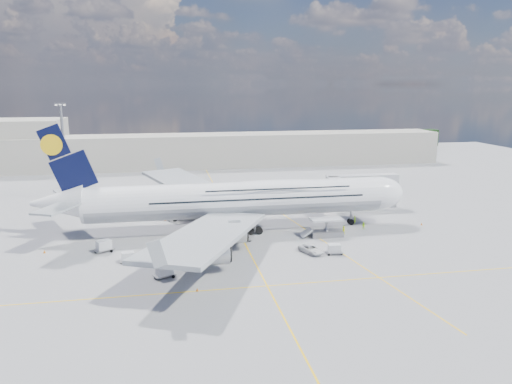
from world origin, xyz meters
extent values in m
plane|color=gray|center=(0.00, 0.00, 0.00)|extent=(300.00, 300.00, 0.00)
cube|color=yellow|center=(0.00, 0.00, 0.01)|extent=(0.25, 220.00, 0.01)
cube|color=yellow|center=(0.00, -20.00, 0.01)|extent=(120.00, 0.25, 0.01)
cube|color=yellow|center=(14.00, 10.00, 0.01)|extent=(14.16, 99.06, 0.01)
cylinder|color=white|center=(0.00, 10.00, 6.80)|extent=(62.00, 7.20, 7.20)
cylinder|color=#9EA0A5|center=(0.00, 10.00, 6.65)|extent=(60.76, 7.13, 7.13)
ellipsoid|color=white|center=(8.00, 10.00, 8.78)|extent=(36.00, 6.84, 3.76)
ellipsoid|color=white|center=(31.00, 10.00, 6.80)|extent=(11.52, 7.20, 7.20)
ellipsoid|color=black|center=(34.24, 10.00, 7.40)|extent=(3.84, 4.16, 1.44)
cone|color=white|center=(-35.50, 10.00, 7.60)|extent=(10.00, 6.84, 6.84)
cube|color=black|center=(-33.50, 10.00, 16.40)|extent=(11.02, 0.46, 14.61)
cylinder|color=yellow|center=(-35.60, 10.00, 18.90)|extent=(4.00, 0.60, 4.00)
cube|color=#999EA3|center=(-8.00, 30.00, 5.60)|extent=(25.49, 39.15, 3.35)
cube|color=#999EA3|center=(-8.00, -10.00, 5.60)|extent=(25.49, 39.15, 3.35)
cylinder|color=#B7BABF|center=(-3.00, 22.50, 3.20)|extent=(5.20, 3.50, 3.50)
cylinder|color=#B7BABF|center=(-7.50, 33.00, 3.20)|extent=(5.20, 3.50, 3.50)
cylinder|color=#B7BABF|center=(-3.00, -2.50, 3.20)|extent=(5.20, 3.50, 3.50)
cylinder|color=#B7BABF|center=(-7.50, -13.00, 3.20)|extent=(5.20, 3.50, 3.50)
cylinder|color=gray|center=(25.00, 10.00, 2.20)|extent=(0.44, 0.44, 3.80)
cylinder|color=black|center=(25.00, 10.00, 0.65)|extent=(1.30, 0.90, 1.30)
cylinder|color=gray|center=(0.00, 10.00, 2.20)|extent=(0.56, 0.56, 3.80)
cylinder|color=black|center=(0.00, 13.20, 0.75)|extent=(1.50, 0.90, 1.50)
cube|color=#B7B7BC|center=(25.00, 18.60, 7.10)|extent=(3.00, 10.00, 2.60)
cube|color=#B7B7BC|center=(33.00, 23.60, 7.10)|extent=(18.00, 3.00, 2.60)
cylinder|color=gray|center=(27.00, 21.60, 3.55)|extent=(0.80, 0.80, 7.10)
cylinder|color=black|center=(27.00, 21.60, 0.45)|extent=(0.90, 0.80, 0.90)
cylinder|color=gray|center=(41.00, 23.60, 3.55)|extent=(1.00, 1.00, 7.10)
cube|color=gray|center=(41.00, 23.60, 0.40)|extent=(2.00, 2.00, 0.80)
cylinder|color=#B7B7BC|center=(25.00, 14.80, 7.10)|extent=(3.60, 3.60, 2.80)
cube|color=silver|center=(17.00, 2.90, 3.50)|extent=(6.50, 3.20, 0.35)
cube|color=gray|center=(17.00, 2.90, 0.55)|extent=(6.50, 3.20, 1.10)
cube|color=gray|center=(17.00, 2.90, 2.05)|extent=(0.22, 1.99, 3.00)
cylinder|color=black|center=(14.40, 1.70, 0.35)|extent=(0.70, 0.30, 0.70)
cube|color=silver|center=(12.80, 2.90, 1.00)|extent=(2.16, 2.60, 1.60)
cylinder|color=gray|center=(-40.00, 45.00, 12.50)|extent=(0.70, 0.70, 25.00)
cube|color=gray|center=(-40.00, 45.00, 25.20)|extent=(3.00, 0.40, 0.60)
cube|color=#B2AD9E|center=(0.00, 95.00, 6.00)|extent=(180.00, 16.00, 12.00)
cube|color=#B2AD9E|center=(-70.00, 100.00, 9.00)|extent=(40.00, 22.00, 18.00)
cube|color=#193814|center=(40.00, 140.00, 4.00)|extent=(160.00, 6.00, 8.00)
cube|color=gray|center=(-10.25, -1.80, 0.30)|extent=(2.89, 2.05, 0.16)
cylinder|color=black|center=(-11.30, -2.32, 0.19)|extent=(0.38, 0.16, 0.38)
cylinder|color=black|center=(-9.21, -1.27, 0.19)|extent=(0.38, 0.16, 0.38)
cube|color=gray|center=(-21.50, -5.47, 0.33)|extent=(3.08, 2.04, 0.17)
cylinder|color=black|center=(-22.64, -6.04, 0.21)|extent=(0.42, 0.17, 0.42)
cylinder|color=black|center=(-20.37, -4.90, 0.21)|extent=(0.42, 0.17, 0.42)
cube|color=silver|center=(-21.50, -5.47, 1.09)|extent=(2.32, 1.80, 1.42)
cube|color=gray|center=(-15.38, -13.56, 0.39)|extent=(3.81, 3.00, 0.20)
cylinder|color=black|center=(-16.73, -14.23, 0.25)|extent=(0.49, 0.20, 0.49)
cylinder|color=black|center=(-14.03, -12.88, 0.25)|extent=(0.49, 0.20, 0.49)
cube|color=silver|center=(-15.38, -13.56, 1.29)|extent=(2.94, 2.54, 1.68)
cube|color=gray|center=(-26.22, 1.09, 0.40)|extent=(3.87, 3.27, 0.20)
cylinder|color=black|center=(-27.59, 0.40, 0.25)|extent=(0.50, 0.20, 0.50)
cylinder|color=black|center=(-24.86, 1.77, 0.25)|extent=(0.50, 0.20, 0.50)
cube|color=silver|center=(-26.22, 1.09, 1.31)|extent=(3.02, 2.72, 1.71)
cube|color=gray|center=(14.91, -8.02, 0.35)|extent=(3.15, 1.93, 0.18)
cylinder|color=black|center=(13.72, -8.62, 0.22)|extent=(0.44, 0.18, 0.44)
cylinder|color=black|center=(16.10, -7.43, 0.22)|extent=(0.44, 0.18, 0.44)
cube|color=silver|center=(14.91, -8.02, 1.14)|extent=(2.34, 1.74, 1.49)
cube|color=gray|center=(-0.06, 2.66, 0.37)|extent=(3.48, 2.43, 0.19)
cylinder|color=black|center=(-1.32, 2.03, 0.23)|extent=(0.46, 0.19, 0.46)
cylinder|color=black|center=(1.20, 3.29, 0.23)|extent=(0.46, 0.19, 0.46)
cube|color=silver|center=(-7.29, -7.35, 0.63)|extent=(2.61, 1.42, 1.16)
cube|color=black|center=(-7.29, -7.35, 1.34)|extent=(1.00, 1.16, 0.45)
cylinder|color=black|center=(-8.19, -7.84, 0.29)|extent=(0.57, 0.22, 0.57)
cylinder|color=black|center=(-6.40, -6.86, 0.29)|extent=(0.57, 0.22, 0.57)
cube|color=gray|center=(-11.11, 21.60, 1.12)|extent=(7.76, 5.17, 2.24)
cube|color=silver|center=(-11.90, 21.60, 3.25)|extent=(6.03, 4.58, 2.46)
cube|color=silver|center=(-8.31, 21.60, 2.13)|extent=(2.82, 3.14, 1.79)
cube|color=black|center=(-7.53, 21.60, 2.35)|extent=(0.98, 2.15, 1.01)
cylinder|color=black|center=(-8.65, 20.31, 0.62)|extent=(1.23, 0.39, 1.23)
cylinder|color=black|center=(-13.58, 22.89, 0.62)|extent=(1.23, 0.39, 1.23)
cube|color=orange|center=(-11.90, 21.60, 2.46)|extent=(6.10, 4.65, 0.56)
cube|color=gray|center=(-22.09, 36.60, 1.05)|extent=(7.26, 5.37, 2.11)
cube|color=silver|center=(-22.82, 36.60, 3.06)|extent=(5.71, 4.65, 2.32)
cube|color=silver|center=(-19.45, 36.60, 2.00)|extent=(2.79, 3.02, 1.69)
cube|color=black|center=(-18.71, 36.60, 2.21)|extent=(1.10, 1.95, 0.95)
cylinder|color=black|center=(-19.77, 35.38, 0.58)|extent=(1.16, 0.37, 1.16)
cylinder|color=black|center=(-24.41, 37.81, 0.58)|extent=(1.16, 0.37, 1.16)
imported|color=white|center=(10.96, -6.62, 0.74)|extent=(4.29, 5.87, 1.48)
imported|color=#AEEE19|center=(26.01, 10.10, 0.93)|extent=(0.81, 0.73, 1.86)
imported|color=#C2FF1A|center=(26.27, 5.72, 0.80)|extent=(0.98, 0.92, 1.60)
imported|color=#DEFB1A|center=(-15.93, -1.12, 0.91)|extent=(0.66, 1.13, 1.81)
imported|color=#D4E618|center=(21.04, 3.69, 0.83)|extent=(0.79, 0.95, 1.65)
imported|color=#E4F419|center=(-5.21, -3.33, 0.79)|extent=(1.06, 0.65, 1.59)
cone|color=orange|center=(40.11, 6.71, 0.27)|extent=(0.43, 0.43, 0.54)
cube|color=orange|center=(40.11, 6.71, 0.01)|extent=(0.37, 0.37, 0.03)
cone|color=orange|center=(-14.99, 20.70, 0.31)|extent=(0.49, 0.49, 0.63)
cube|color=orange|center=(-14.99, 20.70, 0.02)|extent=(0.42, 0.42, 0.03)
cone|color=orange|center=(-9.18, 36.39, 0.29)|extent=(0.45, 0.45, 0.58)
cube|color=orange|center=(-9.18, 36.39, 0.02)|extent=(0.39, 0.39, 0.03)
cone|color=orange|center=(-15.90, -4.44, 0.27)|extent=(0.43, 0.43, 0.55)
cube|color=orange|center=(-15.90, -4.44, 0.01)|extent=(0.37, 0.37, 0.03)
cone|color=orange|center=(-10.64, -20.00, 0.25)|extent=(0.39, 0.39, 0.50)
cube|color=orange|center=(-10.64, -20.00, 0.01)|extent=(0.34, 0.34, 0.03)
cone|color=orange|center=(-36.86, 2.29, 0.31)|extent=(0.49, 0.49, 0.62)
cube|color=orange|center=(-36.86, 2.29, 0.02)|extent=(0.42, 0.42, 0.03)
camera|label=1|loc=(-14.78, -89.81, 30.12)|focal=35.00mm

